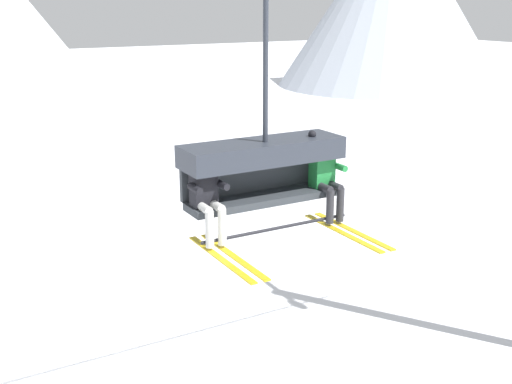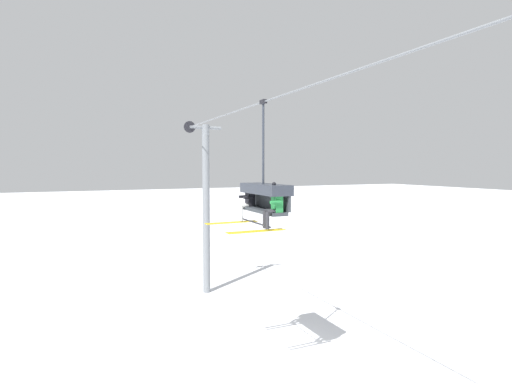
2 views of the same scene
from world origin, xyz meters
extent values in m
cone|color=white|center=(6.55, 52.65, 4.93)|extent=(14.39, 14.39, 9.86)
cube|color=#33383D|center=(0.91, -0.80, 5.00)|extent=(2.25, 0.48, 0.10)
cube|color=#33383D|center=(0.91, -0.52, 5.27)|extent=(2.25, 0.08, 0.45)
cube|color=#2D333D|center=(0.91, -0.74, 5.65)|extent=(2.29, 0.68, 0.30)
cylinder|color=black|center=(0.91, -1.12, 4.67)|extent=(2.25, 0.04, 0.04)
cylinder|color=#2D333D|center=(0.91, -0.80, 6.99)|extent=(0.07, 0.07, 2.38)
cube|color=black|center=(-0.02, -0.82, 5.31)|extent=(0.32, 0.22, 0.52)
sphere|color=maroon|center=(-0.02, -0.82, 5.67)|extent=(0.22, 0.22, 0.22)
ellipsoid|color=black|center=(-0.02, -0.92, 5.67)|extent=(0.17, 0.04, 0.08)
cylinder|color=silver|center=(-0.11, -0.99, 5.09)|extent=(0.11, 0.34, 0.11)
cylinder|color=silver|center=(0.06, -0.99, 5.09)|extent=(0.11, 0.34, 0.11)
cylinder|color=silver|center=(-0.11, -1.16, 4.85)|extent=(0.11, 0.11, 0.48)
cylinder|color=silver|center=(0.06, -1.16, 4.85)|extent=(0.11, 0.11, 0.48)
cube|color=gold|center=(-0.11, -1.46, 4.56)|extent=(0.09, 1.70, 0.02)
cube|color=gold|center=(0.06, -1.46, 4.56)|extent=(0.09, 1.70, 0.02)
cylinder|color=black|center=(-0.21, -0.97, 5.35)|extent=(0.09, 0.30, 0.09)
cylinder|color=black|center=(0.16, -0.97, 5.35)|extent=(0.09, 0.30, 0.09)
cube|color=#23843D|center=(1.84, -0.82, 5.31)|extent=(0.32, 0.22, 0.52)
sphere|color=maroon|center=(1.84, -0.82, 5.67)|extent=(0.22, 0.22, 0.22)
ellipsoid|color=black|center=(1.84, -0.92, 5.67)|extent=(0.17, 0.04, 0.08)
cylinder|color=#2D2D33|center=(1.75, -0.99, 5.09)|extent=(0.11, 0.34, 0.11)
cylinder|color=#2D2D33|center=(1.93, -0.99, 5.09)|extent=(0.11, 0.34, 0.11)
cylinder|color=#2D2D33|center=(1.75, -1.16, 4.85)|extent=(0.11, 0.11, 0.48)
cylinder|color=#2D2D33|center=(1.93, -1.16, 4.85)|extent=(0.11, 0.11, 0.48)
cube|color=gold|center=(1.75, -1.46, 4.56)|extent=(0.09, 1.70, 0.02)
cube|color=gold|center=(1.93, -1.46, 4.56)|extent=(0.09, 1.70, 0.02)
cylinder|color=#23843D|center=(1.65, -0.82, 5.66)|extent=(0.09, 0.09, 0.30)
sphere|color=black|center=(1.65, -0.82, 5.83)|extent=(0.11, 0.11, 0.11)
cylinder|color=#23843D|center=(2.03, -0.97, 5.35)|extent=(0.09, 0.30, 0.09)
camera|label=1|loc=(-3.36, -8.05, 7.62)|focal=45.00mm
camera|label=2|loc=(11.65, -5.94, 6.32)|focal=28.00mm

